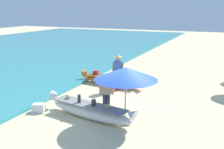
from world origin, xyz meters
TOP-DOWN VIEW (x-y plane):
  - ground_plane at (0.00, 0.00)m, footprint 80.00×80.00m
  - boat_white_foreground at (-0.99, -0.55)m, footprint 3.93×1.30m
  - boat_orange_midground at (-2.03, 3.78)m, footprint 3.93×1.18m
  - person_vendor_hatted at (-1.40, 3.07)m, footprint 0.57×0.44m
  - person_tourist_customer at (-0.53, -0.07)m, footprint 0.58×0.34m
  - patio_umbrella_large at (0.41, -0.52)m, footprint 2.16×2.16m
  - cooler_box at (-3.10, -0.83)m, footprint 0.54×0.46m

SIDE VIEW (x-z plane):
  - ground_plane at x=0.00m, z-range 0.00..0.00m
  - cooler_box at x=-3.10m, z-range 0.00..0.34m
  - boat_orange_midground at x=-2.03m, z-range -0.10..0.60m
  - boat_white_foreground at x=-0.99m, z-range -0.12..0.72m
  - person_tourist_customer at x=-0.53m, z-range 0.11..1.73m
  - person_vendor_hatted at x=-1.40m, z-range 0.14..1.96m
  - patio_umbrella_large at x=0.41m, z-range 0.80..2.85m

